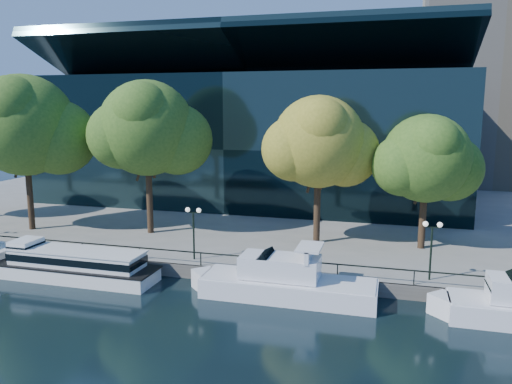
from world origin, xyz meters
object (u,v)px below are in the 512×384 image
(tree_4, at_px, (428,160))
(tree_3, at_px, (320,144))
(lamp_1, at_px, (193,221))
(tour_boat, at_px, (68,263))
(tree_1, at_px, (26,127))
(lamp_2, at_px, (432,237))
(cruiser_near, at_px, (281,281))
(tree_2, at_px, (148,130))

(tree_4, bearing_deg, tree_3, -175.93)
(tree_4, bearing_deg, lamp_1, -155.44)
(tour_boat, relative_size, tree_3, 1.15)
(tree_1, distance_m, lamp_2, 36.31)
(cruiser_near, bearing_deg, tree_3, 85.03)
(tree_4, distance_m, lamp_2, 8.90)
(tour_boat, xyz_separation_m, cruiser_near, (15.98, 0.55, -0.00))
(tour_boat, xyz_separation_m, lamp_2, (25.52, 3.89, 2.83))
(tree_2, relative_size, tree_3, 1.11)
(cruiser_near, height_order, tree_1, tree_1)
(tour_boat, bearing_deg, cruiser_near, 1.96)
(tree_4, relative_size, lamp_2, 2.72)
(lamp_2, bearing_deg, tree_3, 140.23)
(tree_3, height_order, lamp_1, tree_3)
(tour_boat, distance_m, tree_1, 16.10)
(tree_2, bearing_deg, lamp_1, -43.20)
(lamp_1, bearing_deg, tour_boat, -155.24)
(cruiser_near, relative_size, lamp_2, 3.18)
(lamp_1, bearing_deg, lamp_2, 0.00)
(tree_2, bearing_deg, cruiser_near, -34.16)
(cruiser_near, height_order, tree_4, tree_4)
(tree_2, bearing_deg, tree_3, 2.84)
(tour_boat, height_order, tree_2, tree_2)
(tree_1, distance_m, tree_4, 35.58)
(lamp_1, bearing_deg, cruiser_near, -23.87)
(tree_4, relative_size, lamp_1, 2.72)
(cruiser_near, distance_m, lamp_2, 10.50)
(tree_3, bearing_deg, tree_1, -174.49)
(tour_boat, bearing_deg, tree_1, 139.37)
(tree_3, distance_m, tree_4, 8.69)
(lamp_2, bearing_deg, tour_boat, -171.34)
(tour_boat, xyz_separation_m, lamp_1, (8.43, 3.89, 2.83))
(lamp_1, bearing_deg, tree_2, 136.80)
(tree_3, bearing_deg, cruiser_near, -94.97)
(tree_1, xyz_separation_m, lamp_2, (35.40, -4.60, -6.64))
(tree_3, bearing_deg, lamp_2, -39.77)
(cruiser_near, height_order, lamp_1, lamp_1)
(lamp_1, height_order, lamp_2, same)
(tree_2, distance_m, lamp_1, 11.38)
(tree_4, bearing_deg, tour_boat, -155.37)
(tree_3, bearing_deg, tree_4, 4.07)
(tree_1, height_order, tree_4, tree_1)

